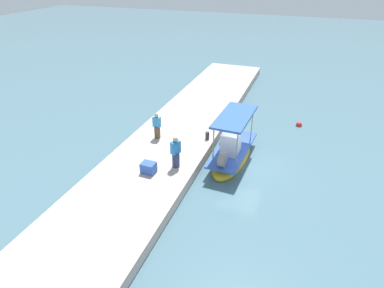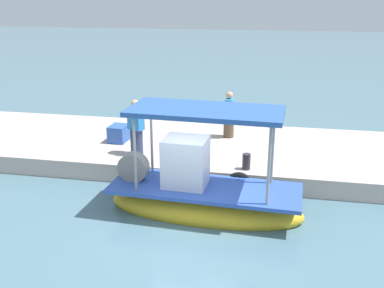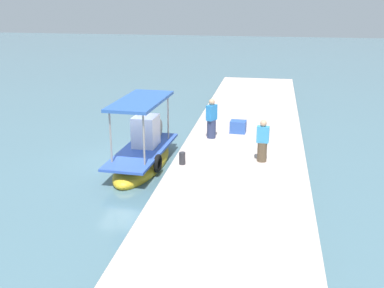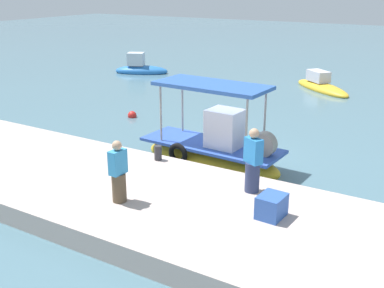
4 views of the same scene
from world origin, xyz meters
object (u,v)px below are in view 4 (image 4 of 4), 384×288
Objects in this scene: fisherman_by_crate at (253,163)px; moored_boat_near at (321,87)px; marker_buoy at (132,115)px; cargo_crate at (272,206)px; fisherman_near_bollard at (118,174)px; moored_boat_mid at (141,69)px; main_fishing_boat at (213,151)px; mooring_bollard at (158,153)px.

moored_boat_near is at bearing 100.02° from fisherman_by_crate.
cargo_crate is at bearing -35.66° from marker_buoy.
fisherman_by_crate reaches higher than fisherman_near_bollard.
fisherman_near_bollard is 21.44m from moored_boat_mid.
main_fishing_boat is 17.84m from moored_boat_mid.
main_fishing_boat is 12.63× the size of marker_buoy.
moored_boat_near is (5.80, 10.45, 0.09)m from marker_buoy.
main_fishing_boat reaches higher than fisherman_by_crate.
fisherman_near_bollard is at bearing -138.89° from fisherman_by_crate.
main_fishing_boat reaches higher than fisherman_near_bollard.
mooring_bollard is at bearing -119.06° from main_fishing_boat.
cargo_crate is 17.85m from moored_boat_near.
moored_boat_mid is (-6.47, 9.25, 0.19)m from marker_buoy.
fisherman_near_bollard is at bearing -73.73° from mooring_bollard.
moored_boat_mid is at bearing 124.97° from marker_buoy.
fisherman_near_bollard reaches higher than cargo_crate.
marker_buoy is (-8.67, 5.83, -1.30)m from fisherman_by_crate.
cargo_crate reaches higher than mooring_bollard.
cargo_crate reaches higher than moored_boat_near.
moored_boat_mid is (-12.61, 12.62, -0.24)m from main_fishing_boat.
mooring_bollard is 15.67m from moored_boat_near.
main_fishing_boat is 7.02m from marker_buoy.
moored_boat_mid is at bearing 125.59° from fisherman_near_bollard.
moored_boat_near is at bearing 91.42° from main_fishing_boat.
cargo_crate is (3.70, 1.22, -0.47)m from fisherman_near_bollard.
main_fishing_boat is 2.11m from mooring_bollard.
main_fishing_boat is at bearing -88.58° from moored_boat_near.
moored_boat_mid is at bearing 134.93° from cargo_crate.
main_fishing_boat is at bearing -28.74° from marker_buoy.
marker_buoy is at bearing 134.63° from mooring_bollard.
main_fishing_boat is 3.64m from fisherman_by_crate.
mooring_bollard is 4.89m from cargo_crate.
main_fishing_boat is at bearing 134.72° from cargo_crate.
fisherman_by_crate is 2.48× the size of cargo_crate.
mooring_bollard is at bearing 158.91° from cargo_crate.
marker_buoy is 11.29m from moored_boat_mid.
fisherman_near_bollard is at bearing -89.39° from moored_boat_near.
fisherman_near_bollard reaches higher than mooring_bollard.
fisherman_by_crate reaches higher than moored_boat_mid.
moored_boat_mid reaches higher than moored_boat_near.
moored_boat_near is at bearing 102.61° from cargo_crate.
cargo_crate is at bearing -47.81° from fisherman_by_crate.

